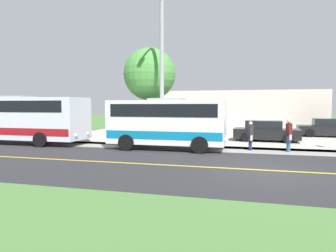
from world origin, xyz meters
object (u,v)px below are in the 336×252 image
object	(u,v)px
street_light_pole	(161,65)
pedestrian_with_bags	(289,134)
tree_curbside	(150,75)
commercial_building	(235,110)
shuttle_bus_front	(167,121)
pedestrian_waiting	(251,135)
transit_bus_rear	(9,117)
parked_car_far	(328,128)
parked_car_near	(266,131)

from	to	relation	value
street_light_pole	pedestrian_with_bags	bearing A→B (deg)	91.79
tree_curbside	commercial_building	size ratio (longest dim) A/B	0.38
shuttle_bus_front	pedestrian_waiting	world-z (taller)	shuttle_bus_front
pedestrian_waiting	commercial_building	xyz separation A→B (m)	(-16.21, -1.26, 1.09)
pedestrian_waiting	tree_curbside	distance (m)	7.92
pedestrian_with_bags	commercial_building	size ratio (longest dim) A/B	0.11
tree_curbside	commercial_building	world-z (taller)	tree_curbside
transit_bus_rear	commercial_building	world-z (taller)	commercial_building
pedestrian_with_bags	street_light_pole	distance (m)	8.12
street_light_pole	commercial_building	xyz separation A→B (m)	(-16.51, 3.84, -2.92)
shuttle_bus_front	tree_curbside	bearing A→B (deg)	-145.67
shuttle_bus_front	street_light_pole	world-z (taller)	street_light_pole
shuttle_bus_front	tree_curbside	xyz separation A→B (m)	(-2.89, -1.98, 3.00)
pedestrian_waiting	tree_curbside	world-z (taller)	tree_curbside
tree_curbside	pedestrian_with_bags	bearing A→B (deg)	75.13
parked_car_far	parked_car_near	bearing A→B (deg)	-49.89
tree_curbside	commercial_building	xyz separation A→B (m)	(-14.00, 5.36, -2.64)
pedestrian_with_bags	parked_car_far	size ratio (longest dim) A/B	0.39
transit_bus_rear	parked_car_far	size ratio (longest dim) A/B	2.40
tree_curbside	parked_car_far	bearing A→B (deg)	117.26
parked_car_far	commercial_building	world-z (taller)	commercial_building
pedestrian_with_bags	tree_curbside	size ratio (longest dim) A/B	0.28
parked_car_far	pedestrian_waiting	bearing A→B (deg)	-35.05
transit_bus_rear	tree_curbside	distance (m)	9.80
parked_car_near	parked_car_far	distance (m)	6.59
parked_car_near	street_light_pole	bearing A→B (deg)	-52.10
pedestrian_waiting	parked_car_near	xyz separation A→B (m)	(-4.56, 1.13, -0.17)
shuttle_bus_front	transit_bus_rear	world-z (taller)	transit_bus_rear
pedestrian_with_bags	parked_car_far	world-z (taller)	pedestrian_with_bags
pedestrian_with_bags	parked_car_far	xyz separation A→B (m)	(-8.88, 4.18, -0.27)
pedestrian_with_bags	shuttle_bus_front	bearing A→B (deg)	-84.80
parked_car_far	tree_curbside	xyz separation A→B (m)	(6.59, -12.80, 3.91)
street_light_pole	parked_car_far	xyz separation A→B (m)	(-9.10, 11.28, -4.19)
parked_car_near	commercial_building	xyz separation A→B (m)	(-11.65, -2.40, 1.26)
parked_car_far	pedestrian_with_bags	bearing A→B (deg)	-25.19
transit_bus_rear	parked_car_far	distance (m)	23.70
pedestrian_with_bags	parked_car_near	bearing A→B (deg)	-169.47
shuttle_bus_front	commercial_building	xyz separation A→B (m)	(-16.89, 3.38, 0.35)
pedestrian_with_bags	parked_car_near	xyz separation A→B (m)	(-4.64, -0.86, -0.27)
street_light_pole	tree_curbside	distance (m)	2.95
street_light_pole	parked_car_near	xyz separation A→B (m)	(-4.86, 6.24, -4.19)
street_light_pole	commercial_building	size ratio (longest dim) A/B	0.54
parked_car_far	tree_curbside	bearing A→B (deg)	-62.74
parked_car_near	tree_curbside	world-z (taller)	tree_curbside
pedestrian_with_bags	street_light_pole	xyz separation A→B (m)	(0.22, -7.10, 3.92)
transit_bus_rear	parked_car_far	world-z (taller)	transit_bus_rear
street_light_pole	parked_car_far	distance (m)	15.09
pedestrian_with_bags	pedestrian_waiting	size ratio (longest dim) A/B	1.10
parked_car_near	commercial_building	world-z (taller)	commercial_building
shuttle_bus_front	parked_car_near	size ratio (longest dim) A/B	1.49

